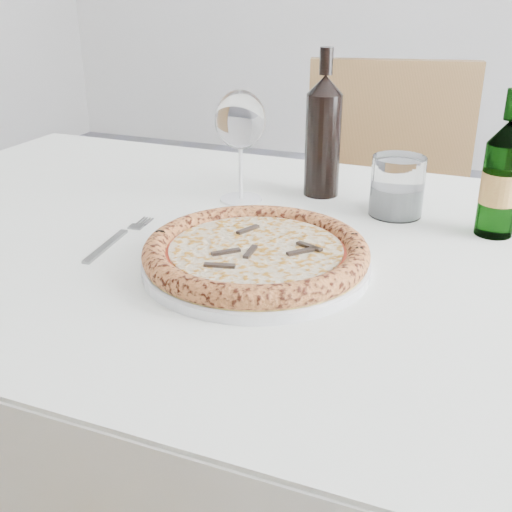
{
  "coord_description": "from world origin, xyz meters",
  "views": [
    {
      "loc": [
        0.51,
        -1.1,
        1.13
      ],
      "look_at": [
        0.22,
        -0.36,
        0.78
      ],
      "focal_mm": 45.0,
      "sensor_mm": 36.0,
      "label": 1
    }
  ],
  "objects_px": {
    "wine_glass": "(240,123)",
    "beer_bottle": "(501,179)",
    "tumbler": "(397,190)",
    "pizza": "(256,252)",
    "chair_far": "(385,222)",
    "dining_table": "(280,291)",
    "wine_bottle": "(323,135)",
    "plate": "(256,263)"
  },
  "relations": [
    {
      "from": "wine_glass",
      "to": "beer_bottle",
      "type": "xyz_separation_m",
      "value": [
        0.43,
        -0.0,
        -0.05
      ]
    },
    {
      "from": "wine_glass",
      "to": "tumbler",
      "type": "distance_m",
      "value": 0.29
    },
    {
      "from": "pizza",
      "to": "tumbler",
      "type": "xyz_separation_m",
      "value": [
        0.14,
        0.29,
        0.02
      ]
    },
    {
      "from": "chair_far",
      "to": "pizza",
      "type": "xyz_separation_m",
      "value": [
        -0.03,
        -0.84,
        0.25
      ]
    },
    {
      "from": "dining_table",
      "to": "wine_bottle",
      "type": "xyz_separation_m",
      "value": [
        -0.01,
        0.25,
        0.19
      ]
    },
    {
      "from": "tumbler",
      "to": "wine_glass",
      "type": "bearing_deg",
      "value": -174.15
    },
    {
      "from": "dining_table",
      "to": "chair_far",
      "type": "height_order",
      "value": "chair_far"
    },
    {
      "from": "dining_table",
      "to": "wine_glass",
      "type": "bearing_deg",
      "value": 129.38
    },
    {
      "from": "tumbler",
      "to": "wine_bottle",
      "type": "relative_size",
      "value": 0.38
    },
    {
      "from": "pizza",
      "to": "tumbler",
      "type": "distance_m",
      "value": 0.32
    },
    {
      "from": "chair_far",
      "to": "tumbler",
      "type": "distance_m",
      "value": 0.62
    },
    {
      "from": "dining_table",
      "to": "wine_bottle",
      "type": "bearing_deg",
      "value": 92.27
    },
    {
      "from": "wine_glass",
      "to": "beer_bottle",
      "type": "distance_m",
      "value": 0.43
    },
    {
      "from": "wine_glass",
      "to": "wine_bottle",
      "type": "relative_size",
      "value": 0.75
    },
    {
      "from": "beer_bottle",
      "to": "wine_bottle",
      "type": "distance_m",
      "value": 0.32
    },
    {
      "from": "wine_bottle",
      "to": "dining_table",
      "type": "bearing_deg",
      "value": -87.73
    },
    {
      "from": "tumbler",
      "to": "beer_bottle",
      "type": "height_order",
      "value": "beer_bottle"
    },
    {
      "from": "beer_bottle",
      "to": "wine_bottle",
      "type": "bearing_deg",
      "value": 163.51
    },
    {
      "from": "plate",
      "to": "chair_far",
      "type": "bearing_deg",
      "value": 87.86
    },
    {
      "from": "dining_table",
      "to": "wine_bottle",
      "type": "relative_size",
      "value": 6.08
    },
    {
      "from": "plate",
      "to": "wine_bottle",
      "type": "bearing_deg",
      "value": 91.62
    },
    {
      "from": "wine_glass",
      "to": "dining_table",
      "type": "bearing_deg",
      "value": -50.62
    },
    {
      "from": "wine_bottle",
      "to": "wine_glass",
      "type": "bearing_deg",
      "value": -144.96
    },
    {
      "from": "dining_table",
      "to": "chair_far",
      "type": "bearing_deg",
      "value": 87.57
    },
    {
      "from": "beer_bottle",
      "to": "wine_glass",
      "type": "bearing_deg",
      "value": 179.45
    },
    {
      "from": "pizza",
      "to": "tumbler",
      "type": "bearing_deg",
      "value": 64.63
    },
    {
      "from": "pizza",
      "to": "wine_glass",
      "type": "height_order",
      "value": "wine_glass"
    },
    {
      "from": "wine_bottle",
      "to": "chair_far",
      "type": "bearing_deg",
      "value": 85.18
    },
    {
      "from": "plate",
      "to": "wine_glass",
      "type": "bearing_deg",
      "value": 116.91
    },
    {
      "from": "wine_glass",
      "to": "tumbler",
      "type": "relative_size",
      "value": 1.96
    },
    {
      "from": "wine_glass",
      "to": "tumbler",
      "type": "bearing_deg",
      "value": 5.85
    },
    {
      "from": "chair_far",
      "to": "dining_table",
      "type": "bearing_deg",
      "value": -92.43
    },
    {
      "from": "chair_far",
      "to": "wine_glass",
      "type": "height_order",
      "value": "wine_glass"
    },
    {
      "from": "pizza",
      "to": "wine_glass",
      "type": "distance_m",
      "value": 0.31
    },
    {
      "from": "chair_far",
      "to": "beer_bottle",
      "type": "relative_size",
      "value": 4.17
    },
    {
      "from": "plate",
      "to": "tumbler",
      "type": "relative_size",
      "value": 3.14
    },
    {
      "from": "chair_far",
      "to": "tumbler",
      "type": "bearing_deg",
      "value": -79.0
    },
    {
      "from": "dining_table",
      "to": "pizza",
      "type": "bearing_deg",
      "value": -90.0
    },
    {
      "from": "beer_bottle",
      "to": "wine_bottle",
      "type": "relative_size",
      "value": 0.86
    },
    {
      "from": "plate",
      "to": "tumbler",
      "type": "distance_m",
      "value": 0.32
    },
    {
      "from": "dining_table",
      "to": "wine_glass",
      "type": "height_order",
      "value": "wine_glass"
    },
    {
      "from": "pizza",
      "to": "beer_bottle",
      "type": "relative_size",
      "value": 1.39
    }
  ]
}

